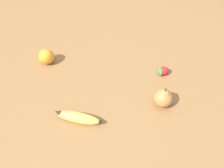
{
  "coord_description": "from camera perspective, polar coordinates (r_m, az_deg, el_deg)",
  "views": [
    {
      "loc": [
        -0.65,
        0.27,
        0.7
      ],
      "look_at": [
        -0.07,
        -0.0,
        0.03
      ],
      "focal_mm": 35.0,
      "sensor_mm": 36.0,
      "label": 1
    }
  ],
  "objects": [
    {
      "name": "ground_plane",
      "position": [
        0.99,
        -1.99,
        1.74
      ],
      "size": [
        3.0,
        3.0,
        0.0
      ],
      "primitive_type": "plane",
      "color": "olive"
    },
    {
      "name": "banana",
      "position": [
        0.84,
        -8.92,
        -8.61
      ],
      "size": [
        0.14,
        0.16,
        0.04
      ],
      "rotation": [
        0.0,
        0.0,
        0.9
      ],
      "color": "#DBCC4C",
      "rests_on": "ground_plane"
    },
    {
      "name": "orange",
      "position": [
        1.09,
        -16.71,
        6.87
      ],
      "size": [
        0.07,
        0.07,
        0.07
      ],
      "color": "orange",
      "rests_on": "ground_plane"
    },
    {
      "name": "pear",
      "position": [
        0.88,
        13.28,
        -3.42
      ],
      "size": [
        0.07,
        0.07,
        0.09
      ],
      "color": "#B2753D",
      "rests_on": "ground_plane"
    },
    {
      "name": "strawberry",
      "position": [
        1.02,
        13.14,
        3.33
      ],
      "size": [
        0.05,
        0.06,
        0.04
      ],
      "rotation": [
        0.0,
        0.0,
        1.45
      ],
      "color": "red",
      "rests_on": "ground_plane"
    }
  ]
}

